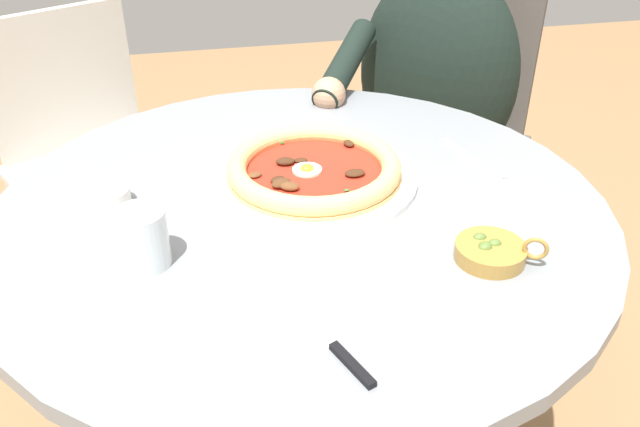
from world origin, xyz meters
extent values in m
cylinder|color=gray|center=(0.00, 0.00, 0.71)|extent=(0.95, 0.95, 0.03)
cylinder|color=slate|center=(0.00, 0.00, 0.36)|extent=(0.09, 0.09, 0.68)
cylinder|color=white|center=(0.04, 0.06, 0.73)|extent=(0.34, 0.34, 0.01)
cylinder|color=#E0B26B|center=(0.04, 0.06, 0.74)|extent=(0.28, 0.28, 0.01)
torus|color=#E0B26B|center=(0.04, 0.06, 0.75)|extent=(0.28, 0.28, 0.03)
cylinder|color=red|center=(0.04, 0.06, 0.74)|extent=(0.26, 0.26, 0.00)
cylinder|color=white|center=(0.02, 0.06, 0.74)|extent=(0.05, 0.05, 0.00)
ellipsoid|color=yellow|center=(0.02, 0.06, 0.75)|extent=(0.02, 0.02, 0.02)
ellipsoid|color=#3D2314|center=(0.02, 0.09, 0.75)|extent=(0.02, 0.02, 0.01)
ellipsoid|color=#3D2314|center=(-0.01, 0.09, 0.75)|extent=(0.03, 0.03, 0.01)
ellipsoid|color=#3D2314|center=(-0.03, 0.04, 0.75)|extent=(0.03, 0.02, 0.01)
ellipsoid|color=#3D2314|center=(0.11, 0.13, 0.75)|extent=(0.02, 0.03, 0.01)
ellipsoid|color=brown|center=(-0.06, 0.06, 0.75)|extent=(0.03, 0.02, 0.01)
ellipsoid|color=brown|center=(0.09, -0.03, 0.75)|extent=(0.03, 0.03, 0.01)
ellipsoid|color=#3D2314|center=(0.10, 0.03, 0.75)|extent=(0.03, 0.03, 0.01)
ellipsoid|color=brown|center=(-0.01, 0.01, 0.75)|extent=(0.04, 0.03, 0.01)
ellipsoid|color=#4C2D19|center=(-0.03, 0.02, 0.75)|extent=(0.04, 0.04, 0.01)
ellipsoid|color=#2D6B28|center=(0.07, -0.02, 0.75)|extent=(0.01, 0.01, 0.00)
ellipsoid|color=#2D6B28|center=(0.02, 0.09, 0.75)|extent=(0.01, 0.01, 0.00)
ellipsoid|color=#2D6B28|center=(0.00, 0.16, 0.75)|extent=(0.01, 0.01, 0.00)
cylinder|color=silver|center=(-0.23, -0.11, 0.76)|extent=(0.07, 0.07, 0.08)
cylinder|color=silver|center=(-0.23, -0.11, 0.74)|extent=(0.06, 0.06, 0.03)
cube|color=silver|center=(-0.05, -0.26, 0.72)|extent=(0.06, 0.12, 0.00)
cube|color=black|center=(-0.01, -0.36, 0.73)|extent=(0.04, 0.07, 0.01)
cylinder|color=white|center=(-0.29, 0.05, 0.74)|extent=(0.07, 0.07, 0.03)
cylinder|color=olive|center=(-0.29, 0.05, 0.74)|extent=(0.06, 0.06, 0.01)
cylinder|color=olive|center=(0.22, -0.20, 0.73)|extent=(0.10, 0.10, 0.02)
torus|color=olive|center=(0.27, -0.23, 0.75)|extent=(0.03, 0.02, 0.03)
ellipsoid|color=#516B2D|center=(0.22, -0.20, 0.74)|extent=(0.02, 0.02, 0.02)
ellipsoid|color=#516B2D|center=(0.23, -0.20, 0.74)|extent=(0.02, 0.02, 0.02)
ellipsoid|color=#516B2D|center=(0.21, -0.20, 0.74)|extent=(0.02, 0.02, 0.02)
ellipsoid|color=#516B2D|center=(0.22, -0.18, 0.74)|extent=(0.02, 0.02, 0.02)
cube|color=#BCBCC1|center=(0.32, 0.08, 0.72)|extent=(0.06, 0.16, 0.00)
cube|color=#282833|center=(0.43, 0.53, 0.23)|extent=(0.44, 0.43, 0.45)
ellipsoid|color=black|center=(0.43, 0.53, 0.70)|extent=(0.43, 0.41, 0.51)
cylinder|color=black|center=(0.19, 0.46, 0.77)|extent=(0.19, 0.25, 0.13)
sphere|color=tan|center=(0.13, 0.37, 0.74)|extent=(0.07, 0.07, 0.07)
cube|color=#504A45|center=(0.46, 0.57, 0.47)|extent=(0.57, 0.57, 0.02)
cube|color=#504A45|center=(0.58, 0.72, 0.67)|extent=(0.30, 0.25, 0.37)
cylinder|color=#4C4742|center=(0.20, 0.54, 0.23)|extent=(0.02, 0.02, 0.46)
cylinder|color=#4C4742|center=(0.49, 0.31, 0.23)|extent=(0.02, 0.02, 0.46)
cylinder|color=#4C4742|center=(0.43, 0.83, 0.23)|extent=(0.02, 0.02, 0.46)
cylinder|color=#4C4742|center=(0.72, 0.60, 0.23)|extent=(0.02, 0.02, 0.46)
cube|color=beige|center=(-0.36, 0.67, 0.45)|extent=(0.57, 0.57, 0.02)
cube|color=beige|center=(-0.46, 0.85, 0.64)|extent=(0.34, 0.20, 0.36)
cylinder|color=#B7B2A8|center=(-0.44, 0.42, 0.22)|extent=(0.02, 0.02, 0.44)
cylinder|color=#B7B2A8|center=(-0.11, 0.60, 0.22)|extent=(0.02, 0.02, 0.44)
cylinder|color=#B7B2A8|center=(-0.62, 0.75, 0.22)|extent=(0.02, 0.02, 0.44)
cylinder|color=#B7B2A8|center=(-0.29, 0.93, 0.22)|extent=(0.02, 0.02, 0.44)
camera|label=1|loc=(-0.16, -0.86, 1.25)|focal=37.16mm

